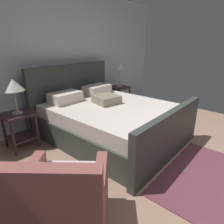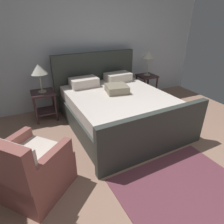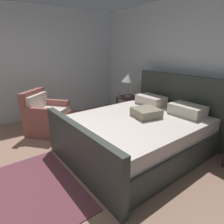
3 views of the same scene
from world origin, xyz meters
name	(u,v)px [view 2 (image 2 of 3)]	position (x,y,z in m)	size (l,w,h in m)	color
ground_plane	(194,200)	(0.00, 0.00, -0.01)	(5.49, 6.50, 0.02)	#9F7964
wall_back	(94,46)	(0.00, 3.31, 1.32)	(5.61, 0.12, 2.64)	silver
bed	(118,107)	(-0.02, 2.01, 0.35)	(2.04, 2.40, 1.24)	#373D38
nightstand_right	(146,83)	(1.26, 2.92, 0.40)	(0.44, 0.44, 0.60)	#3D282C
table_lamp_right	(149,55)	(1.26, 2.92, 1.10)	(0.31, 0.31, 0.60)	#B7B293
nightstand_left	(44,101)	(-1.30, 2.79, 0.40)	(0.44, 0.44, 0.60)	#3D282C
table_lamp_left	(38,70)	(-1.30, 2.79, 1.04)	(0.32, 0.32, 0.55)	#B7B293
armchair	(30,169)	(-1.70, 0.92, 0.35)	(1.02, 1.02, 0.90)	#96534C
area_rug	(185,191)	(-0.02, 0.13, 0.01)	(1.59, 1.23, 0.01)	brown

